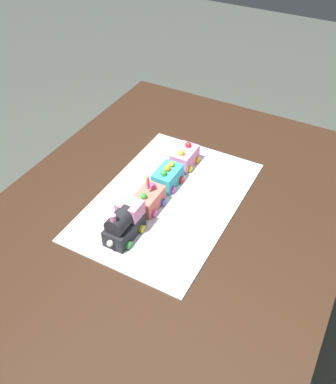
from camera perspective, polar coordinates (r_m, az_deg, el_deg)
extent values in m
plane|color=#474C44|center=(1.85, -0.35, -19.84)|extent=(8.00, 8.00, 0.00)
cube|color=#382316|center=(1.26, -0.49, -3.90)|extent=(1.40, 1.00, 0.03)
cube|color=#382316|center=(1.90, 21.05, -3.86)|extent=(0.07, 0.07, 0.71)
cube|color=#382316|center=(2.09, -2.55, 4.12)|extent=(0.07, 0.07, 0.71)
cube|color=silver|center=(1.30, 0.00, -1.05)|extent=(0.60, 0.40, 0.00)
cube|color=#232328|center=(1.19, -5.83, -4.88)|extent=(0.12, 0.06, 0.05)
cylinder|color=#232328|center=(1.15, -6.40, -3.85)|extent=(0.08, 0.05, 0.05)
cube|color=pink|center=(1.17, -5.08, -2.22)|extent=(0.06, 0.06, 0.04)
cylinder|color=pink|center=(1.11, -7.32, -3.62)|extent=(0.02, 0.02, 0.03)
sphere|color=#F4EFCC|center=(1.14, -7.72, -6.79)|extent=(0.02, 0.02, 0.02)
cylinder|color=green|center=(1.16, -5.20, -7.06)|extent=(0.02, 0.01, 0.02)
cylinder|color=yellow|center=(1.20, -3.45, -4.91)|extent=(0.02, 0.01, 0.02)
cylinder|color=green|center=(1.19, -8.14, -5.78)|extent=(0.02, 0.01, 0.02)
cylinder|color=#D84CB2|center=(1.23, -6.33, -3.73)|extent=(0.02, 0.01, 0.02)
cube|color=#F27260|center=(1.26, -2.63, -1.03)|extent=(0.10, 0.06, 0.06)
cylinder|color=#D84CB2|center=(1.24, -1.82, -2.89)|extent=(0.02, 0.01, 0.02)
cylinder|color=#4C59D8|center=(1.28, -0.59, -1.38)|extent=(0.02, 0.01, 0.02)
cylinder|color=yellow|center=(1.27, -4.64, -1.80)|extent=(0.02, 0.01, 0.02)
cylinder|color=#D84CB2|center=(1.30, -3.36, -0.35)|extent=(0.02, 0.01, 0.02)
sphere|color=green|center=(1.22, -3.27, -0.55)|extent=(0.02, 0.02, 0.02)
sphere|color=#D84CB2|center=(1.25, -2.10, 0.80)|extent=(0.02, 0.02, 0.02)
cube|color=#38B7C6|center=(1.34, -0.07, 1.98)|extent=(0.10, 0.06, 0.06)
cylinder|color=#D84CB2|center=(1.32, 0.73, 0.27)|extent=(0.02, 0.01, 0.02)
cylinder|color=red|center=(1.36, 1.82, 1.62)|extent=(0.02, 0.01, 0.02)
cylinder|color=#D84CB2|center=(1.34, -1.98, 1.23)|extent=(0.02, 0.01, 0.02)
cylinder|color=orange|center=(1.38, -0.84, 2.53)|extent=(0.02, 0.01, 0.02)
sphere|color=orange|center=(1.32, -0.07, 3.12)|extent=(0.02, 0.02, 0.02)
sphere|color=yellow|center=(1.33, 0.44, 3.71)|extent=(0.02, 0.02, 0.02)
sphere|color=green|center=(1.30, -0.60, 2.52)|extent=(0.02, 0.02, 0.02)
cube|color=pink|center=(1.42, 2.21, 4.65)|extent=(0.10, 0.06, 0.06)
cylinder|color=yellow|center=(1.40, 3.00, 3.07)|extent=(0.02, 0.01, 0.02)
cylinder|color=orange|center=(1.44, 3.97, 4.27)|extent=(0.02, 0.01, 0.02)
cylinder|color=#D84CB2|center=(1.42, 0.39, 3.94)|extent=(0.02, 0.01, 0.02)
cylinder|color=green|center=(1.46, 1.41, 5.09)|extent=(0.02, 0.01, 0.02)
sphere|color=red|center=(1.42, 2.70, 6.28)|extent=(0.02, 0.02, 0.02)
sphere|color=yellow|center=(1.38, 1.77, 5.23)|extent=(0.02, 0.02, 0.02)
cylinder|color=#F24C59|center=(1.22, -2.67, 1.24)|extent=(0.01, 0.01, 0.04)
cone|color=yellow|center=(1.20, -2.71, 2.18)|extent=(0.01, 0.01, 0.01)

